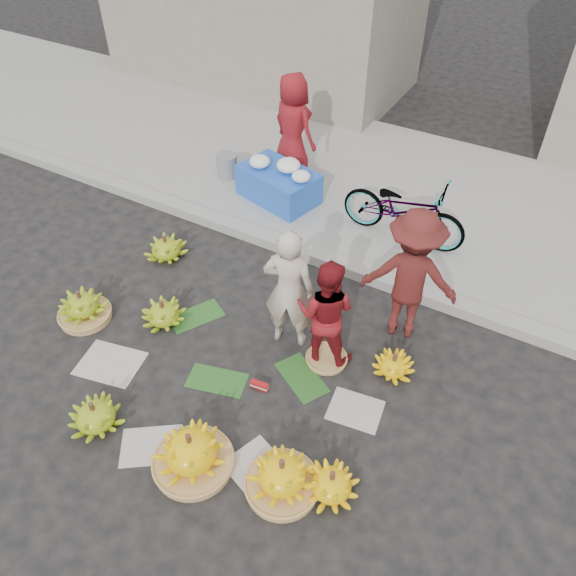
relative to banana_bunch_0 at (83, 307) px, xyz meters
The scene contains 22 objects.
ground 2.08m from the banana_bunch_0, ahead, with size 80.00×80.00×0.00m, color black.
curb 3.17m from the banana_bunch_0, 49.20° to the left, with size 40.00×0.25×0.15m, color gray.
sidewalk 4.95m from the banana_bunch_0, 65.30° to the left, with size 40.00×4.00×0.12m, color gray.
newspaper_scatter 2.16m from the banana_bunch_0, 16.31° to the right, with size 3.20×1.80×0.00m, color beige, non-canonical shape.
banana_leaves 2.01m from the banana_bunch_0, 11.35° to the left, with size 2.00×1.00×0.00m, color #1E501A, non-canonical shape.
banana_bunch_0 is the anchor object (origin of this frame).
banana_bunch_1 1.63m from the banana_bunch_0, 41.29° to the right, with size 0.57×0.57×0.35m.
banana_bunch_2 2.56m from the banana_bunch_0, 22.15° to the right, with size 0.88×0.88×0.51m.
banana_bunch_3 3.31m from the banana_bunch_0, 12.93° to the right, with size 0.76×0.76×0.47m.
banana_bunch_4 3.69m from the banana_bunch_0, ahead, with size 0.68×0.68×0.33m.
banana_bunch_5 3.77m from the banana_bunch_0, 16.49° to the left, with size 0.58×0.58×0.29m.
banana_bunch_6 0.99m from the banana_bunch_0, 25.82° to the left, with size 0.69×0.69×0.34m.
banana_bunch_7 1.45m from the banana_bunch_0, 85.30° to the left, with size 0.73×0.73×0.35m.
basket_spare 3.02m from the banana_bunch_0, 16.45° to the left, with size 0.46×0.46×0.05m, color #B2834A.
incense_stack 2.45m from the banana_bunch_0, ahead, with size 0.20×0.06×0.08m, color #AC1213.
vendor_cream 2.60m from the banana_bunch_0, 21.88° to the left, with size 0.58×0.38×1.58m, color beige.
vendor_red 3.01m from the banana_bunch_0, 17.90° to the left, with size 0.67×0.52×1.38m, color maroon.
man_striped 3.92m from the banana_bunch_0, 26.90° to the left, with size 1.09×0.63×1.69m, color maroon.
flower_table 3.42m from the banana_bunch_0, 75.87° to the left, with size 1.31×1.00×0.68m.
grey_bucket 3.47m from the banana_bunch_0, 93.67° to the left, with size 0.33×0.33×0.38m, color slate.
flower_vendor 4.19m from the banana_bunch_0, 80.89° to the left, with size 0.81×0.52×1.65m, color maroon.
bicycle 4.37m from the banana_bunch_0, 49.71° to the left, with size 1.76×0.61×0.93m, color gray.
Camera 1 is at (2.50, -3.19, 4.96)m, focal length 35.00 mm.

